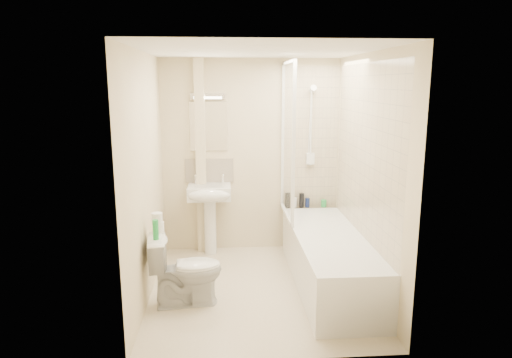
{
  "coord_description": "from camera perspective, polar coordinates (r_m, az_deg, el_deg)",
  "views": [
    {
      "loc": [
        -0.35,
        -4.39,
        2.11
      ],
      "look_at": [
        -0.01,
        0.2,
        1.13
      ],
      "focal_mm": 32.0,
      "sensor_mm": 36.0,
      "label": 1
    }
  ],
  "objects": [
    {
      "name": "floor",
      "position": [
        4.88,
        0.3,
        -13.6
      ],
      "size": [
        2.5,
        2.5,
        0.0
      ],
      "primitive_type": "plane",
      "color": "beige",
      "rests_on": "ground"
    },
    {
      "name": "wall_left",
      "position": [
        4.55,
        -13.63,
        0.11
      ],
      "size": [
        0.02,
        2.5,
        2.4
      ],
      "primitive_type": "cube",
      "color": "beige",
      "rests_on": "ground"
    },
    {
      "name": "tile_back",
      "position": [
        5.78,
        6.81,
        5.09
      ],
      "size": [
        0.7,
        0.01,
        1.75
      ],
      "primitive_type": "cube",
      "color": "beige",
      "rests_on": "wall_back"
    },
    {
      "name": "wall_back",
      "position": [
        5.73,
        -0.67,
        2.84
      ],
      "size": [
        2.2,
        0.02,
        2.4
      ],
      "primitive_type": "cube",
      "color": "beige",
      "rests_on": "ground"
    },
    {
      "name": "toilet_roll_upper",
      "position": [
        4.43,
        -12.27,
        -4.84
      ],
      "size": [
        0.1,
        0.1,
        0.11
      ],
      "primitive_type": "cylinder",
      "color": "white",
      "rests_on": "toilet_roll_lower"
    },
    {
      "name": "bottle_green",
      "position": [
        5.89,
        8.47,
        -3.03
      ],
      "size": [
        0.07,
        0.07,
        0.09
      ],
      "primitive_type": "cylinder",
      "color": "green",
      "rests_on": "bathtub"
    },
    {
      "name": "bottle_blue",
      "position": [
        5.85,
        6.45,
        -2.96
      ],
      "size": [
        0.06,
        0.06,
        0.12
      ],
      "primitive_type": "cylinder",
      "color": "#121E50",
      "rests_on": "bathtub"
    },
    {
      "name": "splashback",
      "position": [
        5.74,
        -5.85,
        1.07
      ],
      "size": [
        0.6,
        0.02,
        0.3
      ],
      "primitive_type": "cube",
      "color": "beige",
      "rests_on": "wall_back"
    },
    {
      "name": "pedestal_sink",
      "position": [
        5.59,
        -5.84,
        -2.66
      ],
      "size": [
        0.52,
        0.48,
        1.0
      ],
      "color": "white",
      "rests_on": "ground"
    },
    {
      "name": "bathtub",
      "position": [
        4.93,
        9.09,
        -9.82
      ],
      "size": [
        0.7,
        2.1,
        0.55
      ],
      "color": "white",
      "rests_on": "ground"
    },
    {
      "name": "wall_right",
      "position": [
        4.71,
        13.77,
        0.51
      ],
      "size": [
        0.02,
        2.5,
        2.4
      ],
      "primitive_type": "cube",
      "color": "beige",
      "rests_on": "ground"
    },
    {
      "name": "ceiling",
      "position": [
        4.42,
        0.34,
        15.76
      ],
      "size": [
        2.2,
        2.5,
        0.02
      ],
      "primitive_type": "cube",
      "color": "white",
      "rests_on": "wall_back"
    },
    {
      "name": "shower_screen",
      "position": [
        5.29,
        3.98,
        4.78
      ],
      "size": [
        0.04,
        0.92,
        1.8
      ],
      "color": "white",
      "rests_on": "bathtub"
    },
    {
      "name": "toilet",
      "position": [
        4.52,
        -8.76,
        -11.11
      ],
      "size": [
        0.53,
        0.76,
        0.7
      ],
      "primitive_type": "imported",
      "rotation": [
        0.0,
        0.0,
        1.67
      ],
      "color": "white",
      "rests_on": "ground"
    },
    {
      "name": "bottle_white_a",
      "position": [
        5.82,
        4.83,
        -2.96
      ],
      "size": [
        0.06,
        0.06,
        0.13
      ],
      "primitive_type": "cylinder",
      "color": "silver",
      "rests_on": "bathtub"
    },
    {
      "name": "pipe_boxing",
      "position": [
        5.66,
        -6.91,
        2.65
      ],
      "size": [
        0.12,
        0.12,
        2.4
      ],
      "primitive_type": "cube",
      "color": "beige",
      "rests_on": "ground"
    },
    {
      "name": "bottle_black_b",
      "position": [
        5.83,
        5.72,
        -2.67
      ],
      "size": [
        0.06,
        0.06,
        0.18
      ],
      "primitive_type": "cylinder",
      "color": "black",
      "rests_on": "bathtub"
    },
    {
      "name": "green_bottle",
      "position": [
        4.29,
        -12.44,
        -6.22
      ],
      "size": [
        0.05,
        0.05,
        0.19
      ],
      "primitive_type": "cylinder",
      "color": "green",
      "rests_on": "toilet"
    },
    {
      "name": "bottle_black_a",
      "position": [
        5.8,
        3.98,
        -2.67
      ],
      "size": [
        0.07,
        0.07,
        0.19
      ],
      "primitive_type": "cylinder",
      "color": "black",
      "rests_on": "bathtub"
    },
    {
      "name": "strip_light",
      "position": [
        5.61,
        -6.06,
        10.28
      ],
      "size": [
        0.42,
        0.07,
        0.07
      ],
      "primitive_type": "cube",
      "color": "silver",
      "rests_on": "wall_back"
    },
    {
      "name": "mirror",
      "position": [
        5.66,
        -5.97,
        6.54
      ],
      "size": [
        0.46,
        0.01,
        0.6
      ],
      "primitive_type": "cube",
      "color": "white",
      "rests_on": "wall_back"
    },
    {
      "name": "tile_right",
      "position": [
        4.73,
        13.54,
        3.33
      ],
      "size": [
        0.01,
        2.1,
        1.75
      ],
      "primitive_type": "cube",
      "color": "beige",
      "rests_on": "wall_right"
    },
    {
      "name": "shower_fixture",
      "position": [
        5.72,
        6.91,
        6.23
      ],
      "size": [
        0.1,
        0.16,
        0.99
      ],
      "color": "white",
      "rests_on": "wall_back"
    },
    {
      "name": "toilet_roll_lower",
      "position": [
        4.51,
        -12.13,
        -5.9
      ],
      "size": [
        0.11,
        0.11,
        0.1
      ],
      "primitive_type": "cylinder",
      "color": "white",
      "rests_on": "toilet"
    }
  ]
}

